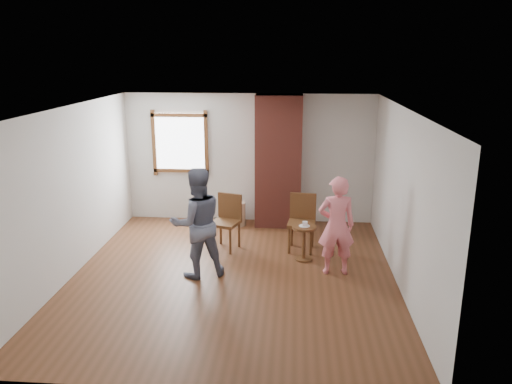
% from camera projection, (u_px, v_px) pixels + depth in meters
% --- Properties ---
extents(ground, '(5.50, 5.50, 0.00)m').
position_uv_depth(ground, '(233.00, 276.00, 7.78)').
color(ground, brown).
rests_on(ground, ground).
extents(room_shell, '(5.04, 5.52, 2.62)m').
position_uv_depth(room_shell, '(233.00, 155.00, 7.88)').
color(room_shell, silver).
rests_on(room_shell, ground).
extents(brick_chimney, '(0.90, 0.50, 2.60)m').
position_uv_depth(brick_chimney, '(278.00, 162.00, 9.78)').
color(brick_chimney, '#984236').
rests_on(brick_chimney, ground).
extents(stoneware_crock, '(0.41, 0.41, 0.48)m').
position_uv_depth(stoneware_crock, '(236.00, 214.00, 10.04)').
color(stoneware_crock, '#C3A98D').
rests_on(stoneware_crock, ground).
extents(dark_pot, '(0.15, 0.15, 0.14)m').
position_uv_depth(dark_pot, '(217.00, 221.00, 10.11)').
color(dark_pot, black).
rests_on(dark_pot, ground).
extents(dining_chair_left, '(0.57, 0.57, 0.97)m').
position_uv_depth(dining_chair_left, '(227.00, 218.00, 8.79)').
color(dining_chair_left, brown).
rests_on(dining_chair_left, ground).
extents(dining_chair_right, '(0.51, 0.51, 0.99)m').
position_uv_depth(dining_chair_right, '(302.00, 219.00, 8.74)').
color(dining_chair_right, brown).
rests_on(dining_chair_right, ground).
extents(side_table, '(0.40, 0.40, 0.60)m').
position_uv_depth(side_table, '(304.00, 237.00, 8.29)').
color(side_table, brown).
rests_on(side_table, ground).
extents(cake_plate, '(0.18, 0.18, 0.01)m').
position_uv_depth(cake_plate, '(304.00, 226.00, 8.24)').
color(cake_plate, white).
rests_on(cake_plate, side_table).
extents(cake_slice, '(0.08, 0.07, 0.06)m').
position_uv_depth(cake_slice, '(305.00, 224.00, 8.23)').
color(cake_slice, white).
rests_on(cake_slice, cake_plate).
extents(man, '(1.03, 0.95, 1.72)m').
position_uv_depth(man, '(197.00, 223.00, 7.60)').
color(man, '#141B37').
rests_on(man, ground).
extents(person_pink, '(0.61, 0.43, 1.58)m').
position_uv_depth(person_pink, '(336.00, 226.00, 7.70)').
color(person_pink, pink).
rests_on(person_pink, ground).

